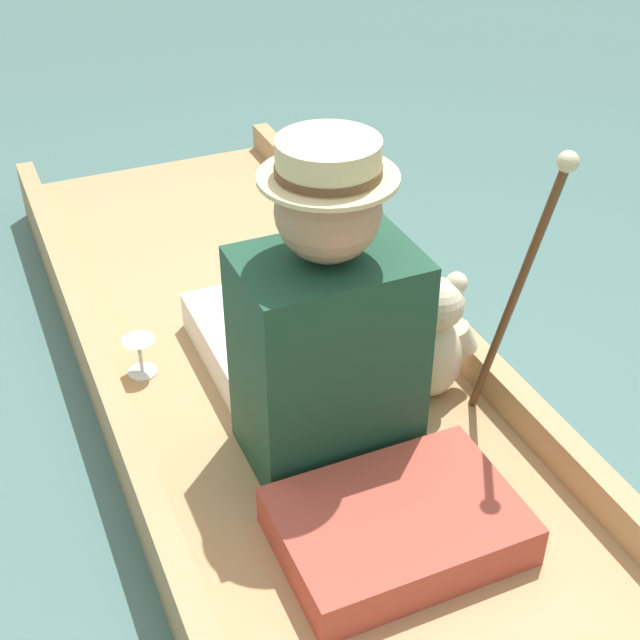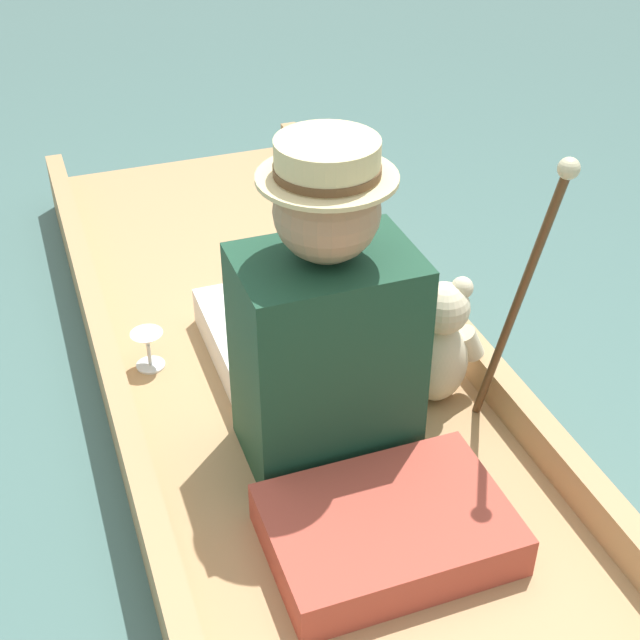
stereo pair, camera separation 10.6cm
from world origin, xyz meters
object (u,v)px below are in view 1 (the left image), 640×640
Objects in this scene: seated_person at (313,330)px; teddy_bear at (435,340)px; wine_glass at (139,349)px; walking_cane at (523,275)px.

seated_person is 2.21× the size of teddy_bear.
wine_glass is (-0.34, 0.38, -0.21)m from seated_person.
teddy_bear is 0.37m from walking_cane.
wine_glass is 1.03m from walking_cane.
seated_person reaches higher than teddy_bear.
walking_cane is (0.08, -0.21, 0.30)m from teddy_bear.
seated_person is 0.36m from teddy_bear.
seated_person is 0.55m from wine_glass.
teddy_bear is 3.26× the size of wine_glass.
teddy_bear is (0.33, -0.00, -0.13)m from seated_person.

